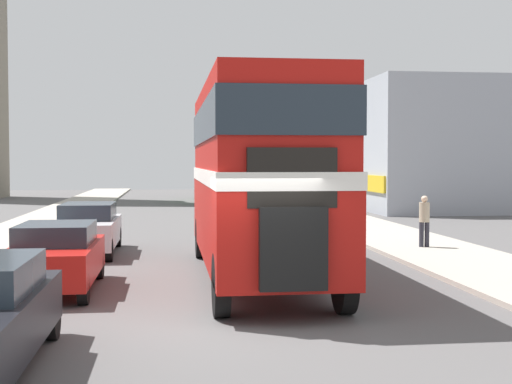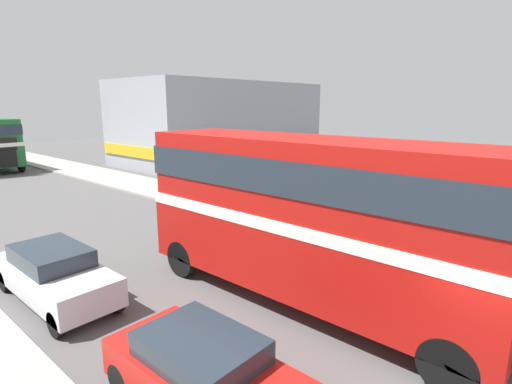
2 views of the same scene
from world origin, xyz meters
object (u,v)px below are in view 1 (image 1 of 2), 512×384
double_decker_bus (256,166)px  car_parked_far (88,228)px  pedestrian_walking (424,218)px  car_parked_mid (56,256)px  bus_distant (220,166)px

double_decker_bus → car_parked_far: (-4.45, 5.21, -1.89)m
car_parked_far → pedestrian_walking: size_ratio=2.76×
car_parked_mid → car_parked_far: 6.20m
car_parked_far → bus_distant: bearing=77.9°
bus_distant → car_parked_far: bearing=-102.1°
double_decker_bus → pedestrian_walking: (5.87, 4.71, -1.65)m
bus_distant → car_parked_far: bus_distant is taller
car_parked_mid → bus_distant: bearing=80.1°
car_parked_mid → double_decker_bus: bearing=12.6°
bus_distant → car_parked_mid: 35.16m
double_decker_bus → bus_distant: 33.63m
car_parked_mid → pedestrian_walking: (10.32, 5.70, 0.27)m
double_decker_bus → car_parked_mid: size_ratio=2.50×
car_parked_mid → car_parked_far: (0.00, 6.20, 0.03)m
double_decker_bus → car_parked_far: size_ratio=2.28×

